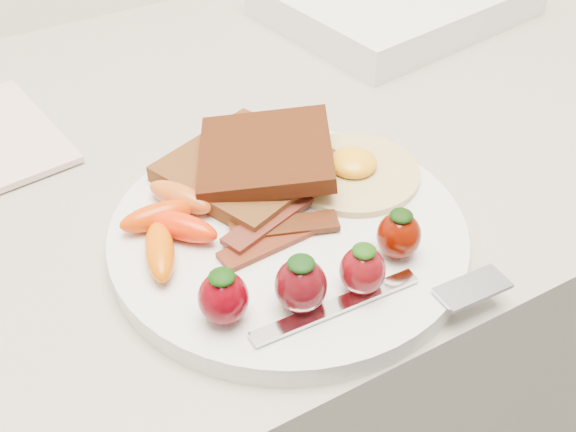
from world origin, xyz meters
TOP-DOWN VIEW (x-y plane):
  - counter at (0.00, 1.70)m, footprint 2.00×0.60m
  - plate at (-0.03, 1.54)m, footprint 0.27×0.27m
  - toast_lower at (-0.02, 1.61)m, footprint 0.15×0.15m
  - toast_upper at (-0.01, 1.60)m, footprint 0.14×0.14m
  - fried_egg at (0.05, 1.57)m, footprint 0.14×0.14m
  - bacon_strips at (-0.04, 1.53)m, footprint 0.10×0.06m
  - baby_carrots at (-0.11, 1.57)m, footprint 0.08×0.11m
  - strawberries at (-0.05, 1.47)m, footprint 0.17×0.06m
  - fork at (-0.00, 1.43)m, footprint 0.18×0.05m

SIDE VIEW (x-z plane):
  - counter at x=0.00m, z-range 0.00..0.90m
  - plate at x=-0.03m, z-range 0.90..0.92m
  - fork at x=0.00m, z-range 0.92..0.92m
  - bacon_strips at x=-0.04m, z-range 0.92..0.93m
  - fried_egg at x=0.05m, z-range 0.91..0.93m
  - toast_lower at x=-0.02m, z-range 0.92..0.93m
  - baby_carrots at x=-0.11m, z-range 0.92..0.94m
  - strawberries at x=-0.05m, z-range 0.92..0.96m
  - toast_upper at x=-0.01m, z-range 0.93..0.95m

